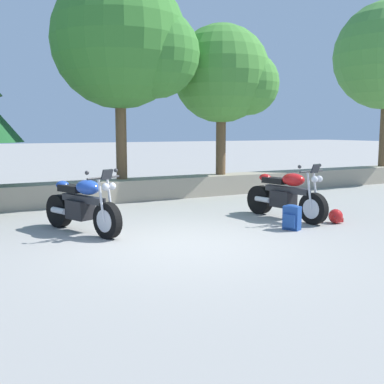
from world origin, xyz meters
name	(u,v)px	position (x,y,z in m)	size (l,w,h in m)	color
ground_plane	(183,243)	(0.00, 0.00, 0.00)	(120.00, 120.00, 0.00)	gray
stone_wall	(99,192)	(0.00, 4.80, 0.28)	(36.00, 0.80, 0.55)	gray
motorcycle_blue_near_left	(82,206)	(-1.23, 1.55, 0.49)	(1.00, 1.98, 1.18)	black
motorcycle_red_centre	(286,196)	(2.81, 0.90, 0.49)	(0.76, 2.06, 1.18)	black
rider_backpack	(292,217)	(2.23, 0.01, 0.24)	(0.33, 0.35, 0.47)	navy
rider_helmet	(336,216)	(3.40, 0.09, 0.14)	(0.28, 0.28, 0.28)	#B21919
leafy_tree_mid_left	(127,43)	(0.85, 4.87, 3.98)	(3.59, 3.42, 5.22)	brown
leafy_tree_mid_right	(227,76)	(3.76, 4.79, 3.32)	(2.86, 2.72, 4.20)	brown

